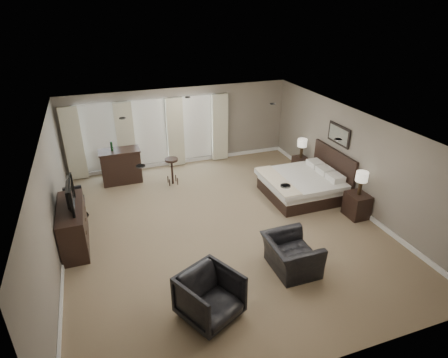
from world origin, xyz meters
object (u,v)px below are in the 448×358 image
object	(u,v)px
lamp_far	(302,148)
armchair_far	(210,295)
lamp_near	(361,183)
dresser	(73,226)
tv	(69,204)
nightstand_near	(357,205)
armchair_near	(291,250)
bar_stool_right	(172,171)
desk_chair	(75,201)
bed	(300,176)
bar_counter	(121,166)
nightstand_far	(300,165)
bar_stool_left	(116,169)

from	to	relation	value
lamp_far	armchair_far	distance (m)	6.75
lamp_near	dresser	distance (m)	7.03
lamp_near	tv	distance (m)	7.01
tv	nightstand_near	bearing A→B (deg)	-99.28
armchair_near	bar_stool_right	bearing A→B (deg)	16.84
lamp_near	desk_chair	world-z (taller)	lamp_near
dresser	nightstand_near	bearing A→B (deg)	-9.28
nightstand_near	tv	xyz separation A→B (m)	(-6.92, 1.13, 0.74)
nightstand_near	armchair_far	distance (m)	5.05
nightstand_near	bar_stool_right	distance (m)	5.39
tv	bed	bearing A→B (deg)	-86.97
lamp_far	bed	bearing A→B (deg)	-121.54
nightstand_near	lamp_near	distance (m)	0.64
nightstand_near	armchair_near	bearing A→B (deg)	-153.64
bed	desk_chair	distance (m)	6.07
armchair_near	bar_stool_right	size ratio (longest dim) A/B	1.35
tv	armchair_far	distance (m)	3.91
bed	armchair_far	bearing A→B (deg)	-137.50
bar_stool_right	dresser	bearing A→B (deg)	-140.05
lamp_near	dresser	world-z (taller)	lamp_near
lamp_near	tv	size ratio (longest dim) A/B	0.60
nightstand_near	tv	world-z (taller)	tv
bed	armchair_near	size ratio (longest dim) A/B	1.83
desk_chair	armchair_far	bearing A→B (deg)	116.20
lamp_near	bar_counter	world-z (taller)	lamp_near
nightstand_far	bar_stool_left	world-z (taller)	bar_stool_left
bar_stool_left	bar_counter	bearing A→B (deg)	-57.38
lamp_far	armchair_far	bearing A→B (deg)	-133.52
bar_stool_right	tv	bearing A→B (deg)	-140.05
dresser	bar_counter	size ratio (longest dim) A/B	1.42
bed	tv	bearing A→B (deg)	-176.97
nightstand_far	bar_stool_right	xyz separation A→B (m)	(-4.11, 0.58, 0.15)
nightstand_far	bar_counter	distance (m)	5.70
nightstand_far	lamp_near	bearing A→B (deg)	-90.00
bed	nightstand_near	xyz separation A→B (m)	(0.89, -1.45, -0.33)
armchair_far	bar_counter	bearing A→B (deg)	72.11
lamp_far	bar_stool_right	distance (m)	4.18
nightstand_near	lamp_near	world-z (taller)	lamp_near
nightstand_far	tv	size ratio (longest dim) A/B	0.51
tv	bar_stool_left	bearing A→B (deg)	-20.62
nightstand_near	lamp_far	bearing A→B (deg)	90.00
armchair_near	armchair_far	distance (m)	2.10
armchair_far	tv	bearing A→B (deg)	99.78
lamp_near	bar_stool_right	distance (m)	5.42
bed	nightstand_near	bearing A→B (deg)	-58.46
bed	bar_stool_right	world-z (taller)	bed
desk_chair	bar_counter	bearing A→B (deg)	-127.83
nightstand_far	lamp_far	xyz separation A→B (m)	(0.00, 0.00, 0.58)
armchair_near	armchair_far	bearing A→B (deg)	108.61
lamp_far	dresser	xyz separation A→B (m)	(-6.92, -1.77, -0.34)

